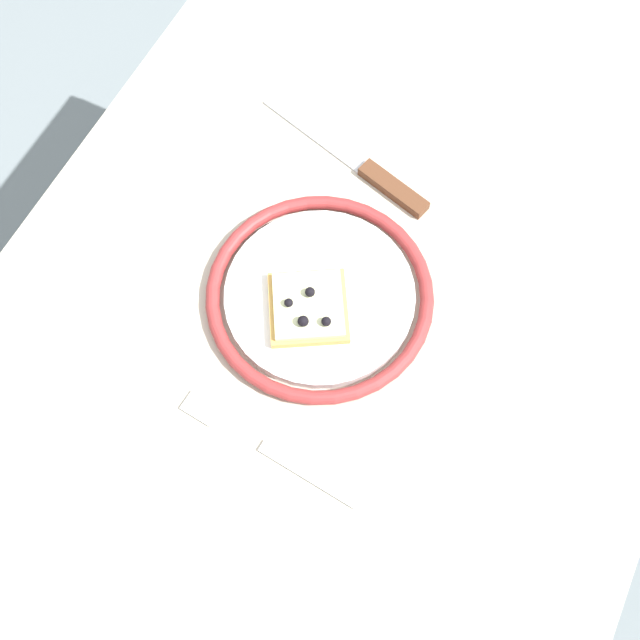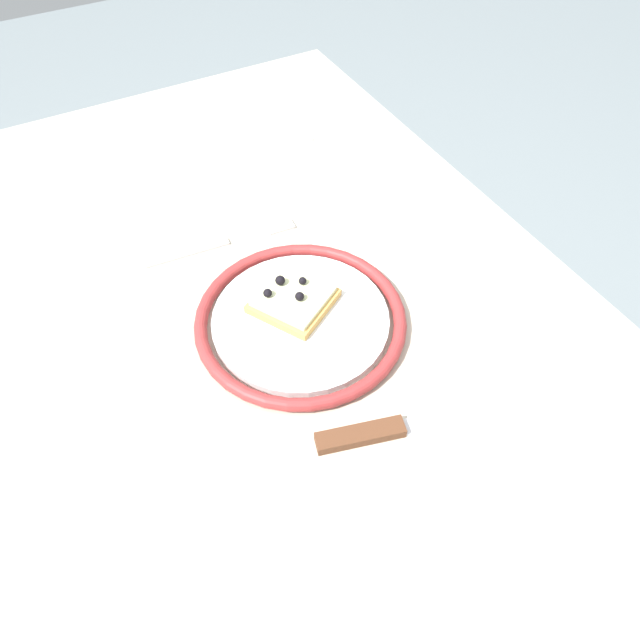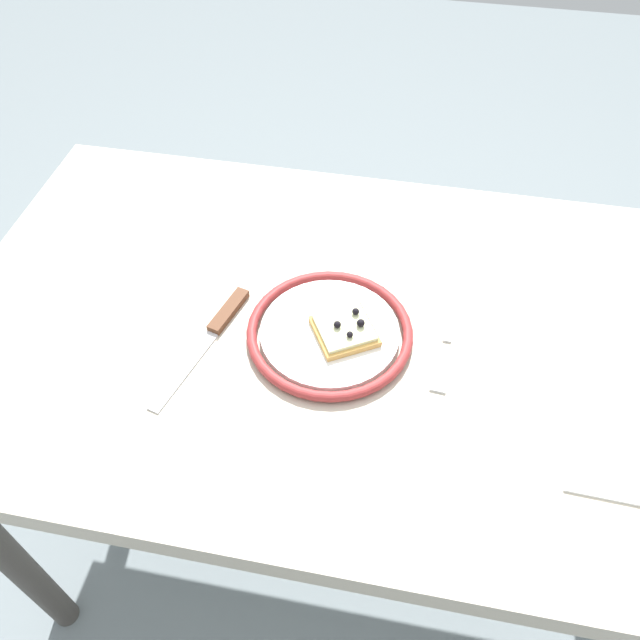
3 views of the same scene
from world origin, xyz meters
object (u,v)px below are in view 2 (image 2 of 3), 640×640
(fork, at_px, (223,242))
(napkin, at_px, (254,128))
(dining_table, at_px, (284,370))
(knife, at_px, (392,429))
(pizza_slice_near, at_px, (293,299))
(plate, at_px, (301,320))

(fork, xyz_separation_m, napkin, (-0.23, 0.15, -0.00))
(dining_table, xyz_separation_m, knife, (0.17, 0.04, 0.09))
(pizza_slice_near, bearing_deg, fork, -169.01)
(knife, bearing_deg, pizza_slice_near, -175.59)
(fork, relative_size, napkin, 1.37)
(knife, relative_size, napkin, 1.61)
(pizza_slice_near, relative_size, napkin, 0.76)
(plate, bearing_deg, napkin, 163.13)
(dining_table, height_order, fork, fork)
(plate, xyz_separation_m, napkin, (-0.40, 0.12, -0.01))
(knife, relative_size, fork, 1.17)
(knife, height_order, fork, knife)
(knife, height_order, napkin, knife)
(dining_table, distance_m, napkin, 0.43)
(fork, bearing_deg, dining_table, 0.88)
(pizza_slice_near, xyz_separation_m, napkin, (-0.38, 0.12, -0.02))
(napkin, bearing_deg, dining_table, -20.24)
(dining_table, relative_size, fork, 5.80)
(plate, bearing_deg, knife, 5.72)
(dining_table, distance_m, pizza_slice_near, 0.11)
(plate, height_order, napkin, plate)
(pizza_slice_near, height_order, napkin, pizza_slice_near)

